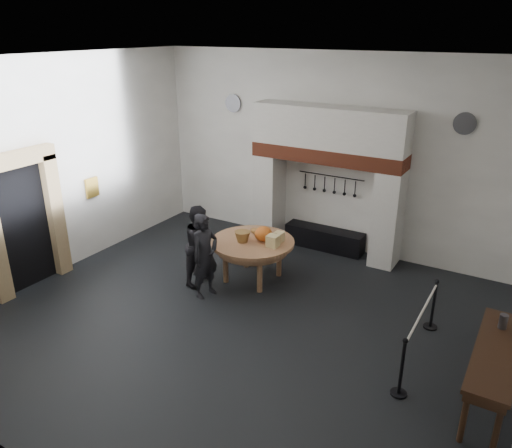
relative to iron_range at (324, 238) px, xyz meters
The scene contains 30 objects.
floor 3.73m from the iron_range, 90.00° to the right, with size 9.00×8.00×0.02m, color black.
ceiling 5.65m from the iron_range, 90.00° to the right, with size 9.00×8.00×0.02m, color silver.
wall_back 2.02m from the iron_range, 90.00° to the left, with size 9.00×0.02×4.50m, color white.
wall_front 7.97m from the iron_range, 90.00° to the right, with size 9.00×0.02×4.50m, color white.
wall_left 6.17m from the iron_range, 140.42° to the right, with size 0.02×8.00×4.50m, color white.
chimney_pier_left 1.69m from the iron_range, behind, with size 0.55×0.70×2.15m, color silver.
chimney_pier_right 1.69m from the iron_range, ahead, with size 0.55×0.70×2.15m, color silver.
hearth_brick_band 2.06m from the iron_range, 90.00° to the right, with size 3.50×0.72×0.32m, color #9E442B.
chimney_hood 2.67m from the iron_range, 90.00° to the right, with size 3.50×0.70×0.90m, color silver.
iron_range is the anchor object (origin of this frame).
utensil_rail 1.51m from the iron_range, 90.00° to the left, with size 0.02×0.02×1.60m, color black.
door_recess 6.58m from the iron_range, 133.44° to the right, with size 0.04×1.10×2.50m, color black.
door_jamb_far 6.04m from the iron_range, 137.45° to the right, with size 0.22×0.30×2.60m, color tan.
door_lintel 6.87m from the iron_range, 132.86° to the right, with size 0.22×1.70×0.30m, color tan.
wall_plaque 5.49m from the iron_range, 146.73° to the right, with size 0.05×0.34×0.44m, color gold.
work_table 2.38m from the iron_range, 106.94° to the right, with size 1.72×1.72×0.07m, color #AF7752.
pumpkin 2.30m from the iron_range, 102.64° to the right, with size 0.36×0.36×0.31m, color orange.
cheese_block_big 2.38m from the iron_range, 94.38° to the right, with size 0.22×0.22×0.24m, color #D8C281.
cheese_block_small 2.10m from the iron_range, 95.63° to the right, with size 0.18×0.18×0.20m, color #E8CE8B.
wicker_basket 2.60m from the iron_range, 109.23° to the right, with size 0.32×0.32×0.22m, color brown.
bread_loaf 2.13m from the iron_range, 112.58° to the right, with size 0.31×0.18×0.13m, color #AB7D3C.
visitor_near 3.49m from the iron_range, 108.92° to the right, with size 0.62×0.41×1.70m, color black.
visitor_far 3.29m from the iron_range, 117.95° to the right, with size 0.81×0.63×1.67m, color black.
side_table 5.58m from the iron_range, 42.27° to the right, with size 0.55×2.20×0.06m, color #3D2416.
pewter_jug 5.21m from the iron_range, 37.33° to the right, with size 0.12×0.12×0.22m, color #47464B.
pewter_plate_back_left 4.01m from the iron_range, behind, with size 0.44×0.44×0.03m, color #4C4C51.
pewter_plate_back_right 4.01m from the iron_range, ahead, with size 0.44×0.44×0.03m, color #4C4C51.
barrier_post_near 5.15m from the iron_range, 54.52° to the right, with size 0.05×0.05×0.90m, color black.
barrier_post_far 3.71m from the iron_range, 36.24° to the right, with size 0.05×0.05×0.90m, color black.
barrier_rope 4.41m from the iron_range, 46.88° to the right, with size 0.04×0.04×2.00m, color silver.
Camera 1 is at (4.17, -6.52, 4.97)m, focal length 35.00 mm.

